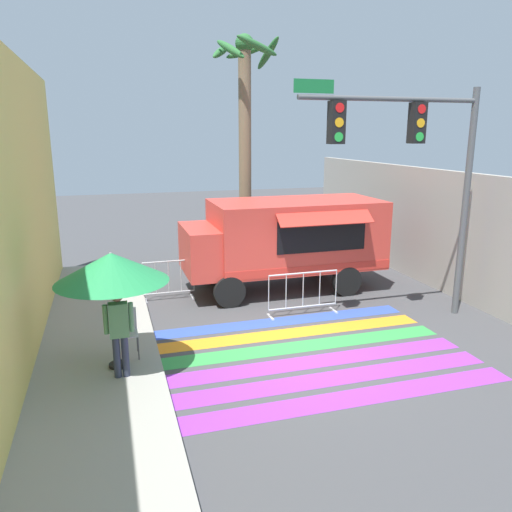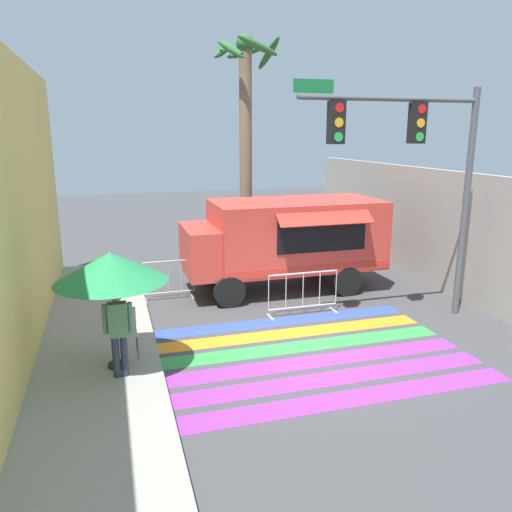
% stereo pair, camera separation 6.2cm
% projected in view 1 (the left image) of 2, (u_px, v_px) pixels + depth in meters
% --- Properties ---
extents(ground_plane, '(60.00, 60.00, 0.00)m').
position_uv_depth(ground_plane, '(306.00, 349.00, 10.68)').
color(ground_plane, '#424244').
extents(sidewalk_left, '(4.40, 16.00, 0.16)m').
position_uv_depth(sidewalk_left, '(41.00, 379.00, 9.19)').
color(sidewalk_left, '#99968E').
rests_on(sidewalk_left, ground_plane).
extents(building_left_facade, '(0.25, 16.00, 6.04)m').
position_uv_depth(building_left_facade, '(5.00, 223.00, 8.41)').
color(building_left_facade, '#E5D166').
rests_on(building_left_facade, ground_plane).
extents(concrete_wall_right, '(0.20, 16.00, 3.48)m').
position_uv_depth(concrete_wall_right, '(440.00, 230.00, 14.57)').
color(concrete_wall_right, '#A39E93').
rests_on(concrete_wall_right, ground_plane).
extents(crosswalk_painted, '(6.40, 4.36, 0.01)m').
position_uv_depth(crosswalk_painted, '(310.00, 353.00, 10.46)').
color(crosswalk_painted, purple).
rests_on(crosswalk_painted, ground_plane).
extents(food_truck, '(5.70, 2.84, 2.62)m').
position_uv_depth(food_truck, '(282.00, 237.00, 14.42)').
color(food_truck, '#D13D33').
rests_on(food_truck, ground_plane).
extents(traffic_signal_pole, '(4.62, 0.29, 5.59)m').
position_uv_depth(traffic_signal_pole, '(415.00, 153.00, 11.42)').
color(traffic_signal_pole, '#515456').
rests_on(traffic_signal_pole, ground_plane).
extents(patio_umbrella, '(2.07, 2.07, 2.23)m').
position_uv_depth(patio_umbrella, '(111.00, 268.00, 9.06)').
color(patio_umbrella, black).
rests_on(patio_umbrella, sidewalk_left).
extents(folding_chair, '(0.43, 0.43, 0.95)m').
position_uv_depth(folding_chair, '(126.00, 328.00, 9.89)').
color(folding_chair, '#4C4C51').
rests_on(folding_chair, sidewalk_left).
extents(vendor_person, '(0.53, 0.22, 1.67)m').
position_uv_depth(vendor_person, '(119.00, 328.00, 8.91)').
color(vendor_person, '#2D3347').
rests_on(vendor_person, sidewalk_left).
extents(barricade_front, '(1.85, 0.44, 1.11)m').
position_uv_depth(barricade_front, '(303.00, 294.00, 12.61)').
color(barricade_front, '#B7BABF').
rests_on(barricade_front, ground_plane).
extents(barricade_side, '(1.42, 0.44, 1.11)m').
position_uv_depth(barricade_side, '(169.00, 281.00, 13.74)').
color(barricade_side, '#B7BABF').
rests_on(barricade_side, ground_plane).
extents(palm_tree, '(2.26, 2.21, 7.59)m').
position_uv_depth(palm_tree, '(245.00, 124.00, 16.62)').
color(palm_tree, '#7A664C').
rests_on(palm_tree, ground_plane).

